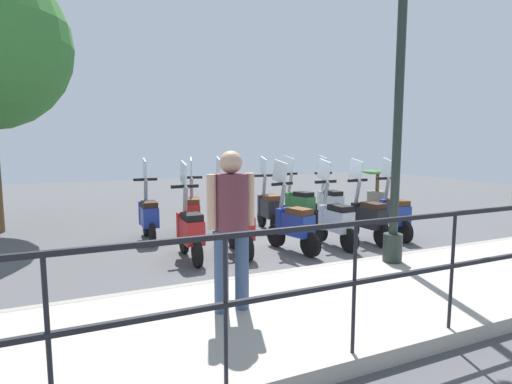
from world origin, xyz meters
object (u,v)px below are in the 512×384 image
object	(u,v)px
scooter_near_3	(293,224)
scooter_far_4	(192,211)
scooter_near_2	(335,220)
scooter_near_4	(240,225)
scooter_near_0	(394,213)
scooter_far_0	(329,202)
scooter_far_3	(222,209)
lamp_post_near	(398,123)
pedestrian_distant	(231,219)
scooter_far_5	(149,215)
scooter_near_5	(190,229)
scooter_far_1	(299,204)
scooter_near_1	(367,217)
potted_palm	(377,191)
scooter_far_2	(268,207)

from	to	relation	value
scooter_near_3	scooter_far_4	xyz separation A→B (m)	(1.87, 1.23, 0.00)
scooter_near_2	scooter_far_4	bearing A→B (deg)	44.59
scooter_near_4	scooter_near_0	bearing A→B (deg)	-87.87
scooter_far_0	scooter_far_3	world-z (taller)	same
lamp_post_near	pedestrian_distant	distance (m)	2.91
pedestrian_distant	scooter_far_5	distance (m)	3.95
scooter_near_5	scooter_far_1	distance (m)	3.33
scooter_near_2	scooter_near_0	bearing A→B (deg)	-88.98
lamp_post_near	scooter_far_4	size ratio (longest dim) A/B	2.83
pedestrian_distant	scooter_near_1	xyz separation A→B (m)	(2.13, -3.42, -0.60)
scooter_near_3	scooter_near_4	bearing A→B (deg)	59.91
scooter_near_4	scooter_far_3	bearing A→B (deg)	-4.78
scooter_far_3	scooter_far_5	size ratio (longest dim) A/B	1.00
scooter_far_1	pedestrian_distant	bearing A→B (deg)	125.10
scooter_near_1	scooter_far_3	bearing A→B (deg)	42.45
potted_palm	scooter_far_2	xyz separation A→B (m)	(-1.56, 4.21, 0.04)
scooter_far_2	scooter_far_5	world-z (taller)	same
scooter_near_1	scooter_far_2	xyz separation A→B (m)	(1.71, 1.18, 0.00)
scooter_near_2	scooter_far_1	xyz separation A→B (m)	(1.90, -0.37, 0.00)
lamp_post_near	potted_palm	size ratio (longest dim) A/B	4.11
lamp_post_near	scooter_near_3	world-z (taller)	lamp_post_near
scooter_near_2	scooter_far_2	size ratio (longest dim) A/B	1.00
scooter_far_5	scooter_far_2	bearing A→B (deg)	-90.78
scooter_far_1	scooter_far_2	world-z (taller)	same
pedestrian_distant	scooter_far_1	world-z (taller)	pedestrian_distant
pedestrian_distant	potted_palm	bearing A→B (deg)	128.39
scooter_near_1	scooter_near_4	distance (m)	2.41
scooter_near_2	scooter_near_5	size ratio (longest dim) A/B	1.00
scooter_near_2	scooter_far_5	distance (m)	3.41
scooter_near_3	scooter_far_1	world-z (taller)	same
scooter_near_5	pedestrian_distant	bearing A→B (deg)	175.65
scooter_far_1	scooter_far_2	xyz separation A→B (m)	(-0.20, 0.84, 0.00)
scooter_near_5	scooter_far_1	bearing A→B (deg)	-60.01
lamp_post_near	scooter_near_4	size ratio (longest dim) A/B	2.83
potted_palm	scooter_near_2	world-z (taller)	scooter_near_2
scooter_near_5	scooter_far_3	world-z (taller)	same
scooter_far_2	potted_palm	bearing A→B (deg)	-64.28
scooter_near_4	scooter_near_5	bearing A→B (deg)	93.86
scooter_near_2	scooter_far_0	bearing A→B (deg)	-35.04
pedestrian_distant	scooter_near_0	world-z (taller)	pedestrian_distant
scooter_near_3	scooter_far_1	bearing A→B (deg)	-46.97
scooter_near_3	scooter_far_1	size ratio (longest dim) A/B	1.00
scooter_far_2	scooter_far_4	distance (m)	1.59
scooter_near_4	scooter_near_5	xyz separation A→B (m)	(0.01, 0.83, 0.00)
scooter_near_3	scooter_far_2	xyz separation A→B (m)	(1.70, -0.36, 0.00)
scooter_near_2	scooter_far_5	xyz separation A→B (m)	(1.77, 2.92, 0.00)
lamp_post_near	scooter_far_3	xyz separation A→B (m)	(3.44, 1.35, -1.60)
potted_palm	scooter_near_5	bearing A→B (deg)	115.75
scooter_near_0	scooter_far_0	size ratio (longest dim) A/B	1.00
scooter_near_3	scooter_far_4	bearing A→B (deg)	18.52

